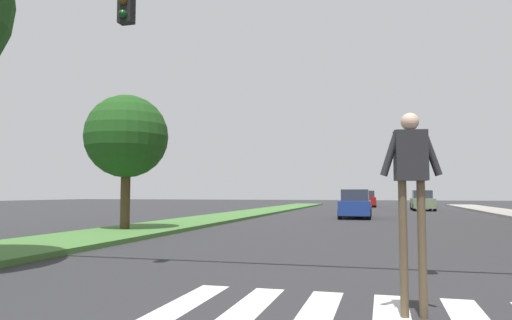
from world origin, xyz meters
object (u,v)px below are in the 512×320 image
(tree_mid, at_px, (126,137))
(pedestrian_performer, at_px, (411,180))
(sedan_far_horizon, at_px, (367,199))
(sedan_distant, at_px, (422,201))
(traffic_light_gantry, at_px, (128,38))
(sedan_midblock, at_px, (355,205))

(tree_mid, bearing_deg, pedestrian_performer, -45.11)
(sedan_far_horizon, bearing_deg, sedan_distant, -61.10)
(tree_mid, relative_size, sedan_distant, 1.12)
(pedestrian_performer, xyz_separation_m, sedan_far_horizon, (-2.04, 45.48, -0.86))
(traffic_light_gantry, height_order, sedan_far_horizon, traffic_light_gantry)
(pedestrian_performer, bearing_deg, tree_mid, 134.89)
(traffic_light_gantry, distance_m, pedestrian_performer, 5.87)
(pedestrian_performer, height_order, sedan_distant, pedestrian_performer)
(tree_mid, bearing_deg, sedan_midblock, 58.24)
(sedan_midblock, xyz_separation_m, sedan_distant, (4.86, 13.96, 0.01))
(pedestrian_performer, distance_m, sedan_distant, 36.63)
(sedan_midblock, height_order, sedan_far_horizon, sedan_far_horizon)
(tree_mid, distance_m, sedan_far_horizon, 36.59)
(sedan_midblock, bearing_deg, traffic_light_gantry, -98.14)
(traffic_light_gantry, relative_size, sedan_distant, 2.23)
(tree_mid, xyz_separation_m, traffic_light_gantry, (4.88, -8.19, 0.76))
(tree_mid, bearing_deg, sedan_far_horizon, 77.71)
(tree_mid, height_order, sedan_distant, tree_mid)
(traffic_light_gantry, height_order, sedan_midblock, traffic_light_gantry)
(traffic_light_gantry, bearing_deg, pedestrian_performer, -18.47)
(pedestrian_performer, bearing_deg, traffic_light_gantry, 161.53)
(tree_mid, relative_size, traffic_light_gantry, 0.50)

